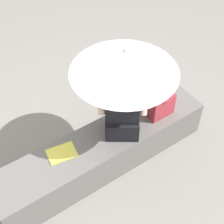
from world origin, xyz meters
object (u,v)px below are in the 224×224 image
(person_seated, at_px, (123,106))
(parasol, at_px, (124,62))
(handbag_black, at_px, (161,105))
(magazine, at_px, (62,153))

(person_seated, bearing_deg, parasol, 49.28)
(handbag_black, distance_m, magazine, 1.16)
(person_seated, distance_m, magazine, 0.77)
(handbag_black, bearing_deg, parasol, 172.91)
(parasol, height_order, magazine, parasol)
(handbag_black, xyz_separation_m, magazine, (-1.14, 0.14, -0.13))
(parasol, bearing_deg, person_seated, -130.72)
(person_seated, height_order, magazine, person_seated)
(person_seated, relative_size, handbag_black, 3.11)
(person_seated, xyz_separation_m, handbag_black, (0.49, -0.03, -0.25))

